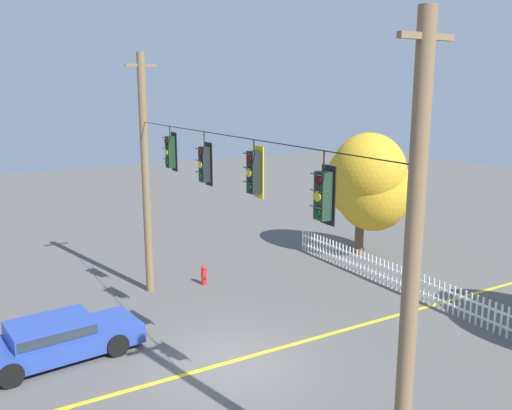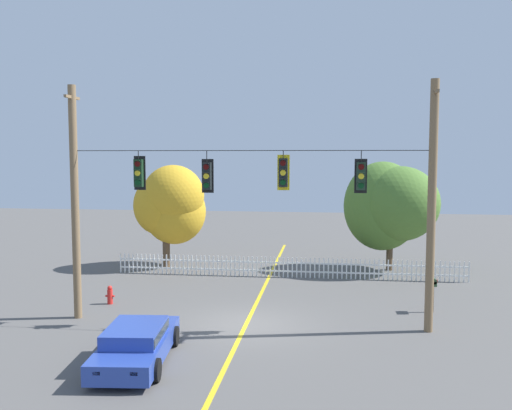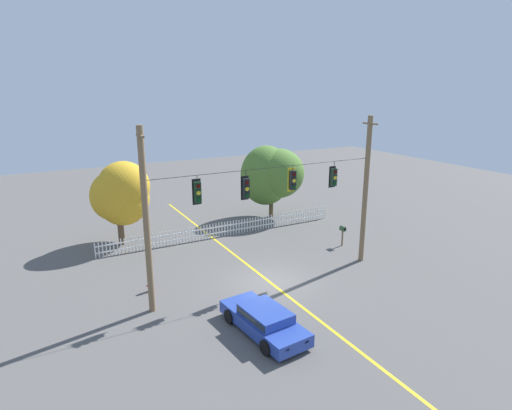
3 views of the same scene
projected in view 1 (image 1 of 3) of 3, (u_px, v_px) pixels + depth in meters
ground at (230, 362)px, 15.27m from camera, size 80.00×80.00×0.00m
lane_centerline_stripe at (230, 362)px, 15.27m from camera, size 0.16×36.00×0.01m
signal_support_span at (228, 208)px, 14.35m from camera, size 13.10×1.10×8.66m
traffic_signal_eastbound_side at (171, 152)px, 17.44m from camera, size 0.43×0.38×1.43m
traffic_signal_westbound_side at (205, 164)px, 15.33m from camera, size 0.43×0.38×1.51m
traffic_signal_northbound_secondary at (254, 172)px, 13.00m from camera, size 0.43×0.38×1.40m
traffic_signal_northbound_primary at (323, 196)px, 10.76m from camera, size 0.43×0.38×1.48m
white_picket_fence at (454, 301)px, 18.31m from camera, size 17.48×0.06×1.01m
autumn_maple_near_fence at (367, 182)px, 24.15m from camera, size 3.85×3.54×5.58m
parked_car at (55, 338)px, 15.35m from camera, size 2.26×4.73×1.15m
fire_hydrant at (204, 275)px, 21.21m from camera, size 0.38×0.22×0.76m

